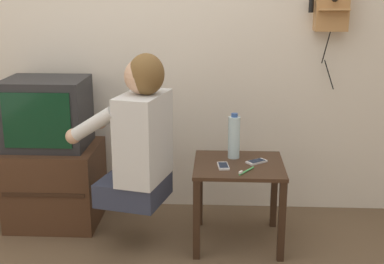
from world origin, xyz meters
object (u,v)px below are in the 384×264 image
object	(u,v)px
wall_phone_antique	(332,1)
cell_phone_spare	(257,162)
water_bottle	(234,137)
cell_phone_held	(223,166)
toothbrush	(246,171)
television	(47,113)
person	(139,135)

from	to	relation	value
wall_phone_antique	cell_phone_spare	xyz separation A→B (m)	(-0.47, -0.46, -0.91)
water_bottle	cell_phone_held	bearing A→B (deg)	-110.16
cell_phone_held	toothbrush	world-z (taller)	toothbrush
wall_phone_antique	toothbrush	world-z (taller)	wall_phone_antique
cell_phone_held	water_bottle	world-z (taller)	water_bottle
television	cell_phone_held	world-z (taller)	television
cell_phone_held	toothbrush	bearing A→B (deg)	-40.85
cell_phone_held	television	bearing A→B (deg)	157.46
wall_phone_antique	water_bottle	world-z (taller)	wall_phone_antique
television	person	bearing A→B (deg)	-28.01
cell_phone_spare	toothbrush	world-z (taller)	toothbrush
person	cell_phone_held	bearing A→B (deg)	-73.61
cell_phone_spare	water_bottle	xyz separation A→B (m)	(-0.13, 0.09, 0.13)
person	water_bottle	bearing A→B (deg)	-56.40
wall_phone_antique	water_bottle	bearing A→B (deg)	-148.33
television	cell_phone_spare	xyz separation A→B (m)	(1.33, -0.24, -0.23)
water_bottle	toothbrush	distance (m)	0.30
water_bottle	toothbrush	xyz separation A→B (m)	(0.06, -0.26, -0.13)
cell_phone_held	person	bearing A→B (deg)	175.70
cell_phone_held	wall_phone_antique	bearing A→B (deg)	32.73
television	toothbrush	bearing A→B (deg)	-18.04
television	toothbrush	world-z (taller)	television
television	toothbrush	distance (m)	1.34
television	water_bottle	distance (m)	1.21
cell_phone_held	cell_phone_spare	distance (m)	0.22
water_bottle	person	bearing A→B (deg)	-160.51
television	wall_phone_antique	distance (m)	1.94
wall_phone_antique	toothbrush	distance (m)	1.24
water_bottle	wall_phone_antique	bearing A→B (deg)	31.67
toothbrush	person	bearing A→B (deg)	27.03
wall_phone_antique	water_bottle	distance (m)	1.06
person	toothbrush	size ratio (longest dim) A/B	6.49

